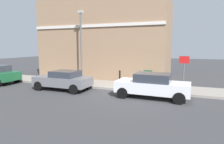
% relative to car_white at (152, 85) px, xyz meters
% --- Properties ---
extents(ground, '(80.00, 80.00, 0.00)m').
position_rel_car_white_xyz_m(ground, '(0.45, 1.71, -0.75)').
color(ground, '#38383A').
extents(sidewalk, '(2.64, 30.00, 0.15)m').
position_rel_car_white_xyz_m(sidewalk, '(2.33, 7.71, -0.68)').
color(sidewalk, gray).
rests_on(sidewalk, ground).
extents(corner_building, '(6.18, 11.86, 7.24)m').
position_rel_car_white_xyz_m(corner_building, '(6.69, 5.64, 2.87)').
color(corner_building, '#937256').
rests_on(corner_building, ground).
extents(car_white, '(1.89, 4.26, 1.46)m').
position_rel_car_white_xyz_m(car_white, '(0.00, 0.00, 0.00)').
color(car_white, silver).
rests_on(car_white, ground).
extents(car_grey, '(1.88, 3.95, 1.35)m').
position_rel_car_white_xyz_m(car_grey, '(-0.11, 6.12, -0.05)').
color(car_grey, slate).
rests_on(car_grey, ground).
extents(utility_cabinet, '(0.46, 0.61, 1.15)m').
position_rel_car_white_xyz_m(utility_cabinet, '(2.63, 0.77, -0.07)').
color(utility_cabinet, '#1E4C28').
rests_on(utility_cabinet, sidewalk).
extents(bollard_near_cabinet, '(0.14, 0.14, 1.04)m').
position_rel_car_white_xyz_m(bollard_near_cabinet, '(2.73, 2.95, -0.05)').
color(bollard_near_cabinet, black).
rests_on(bollard_near_cabinet, sidewalk).
extents(street_sign, '(0.08, 0.60, 2.30)m').
position_rel_car_white_xyz_m(street_sign, '(1.39, -1.67, 0.91)').
color(street_sign, '#59595B').
rests_on(street_sign, sidewalk).
extents(lamppost, '(0.20, 0.44, 5.72)m').
position_rel_car_white_xyz_m(lamppost, '(2.72, 6.29, 2.55)').
color(lamppost, '#59595B').
rests_on(lamppost, sidewalk).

